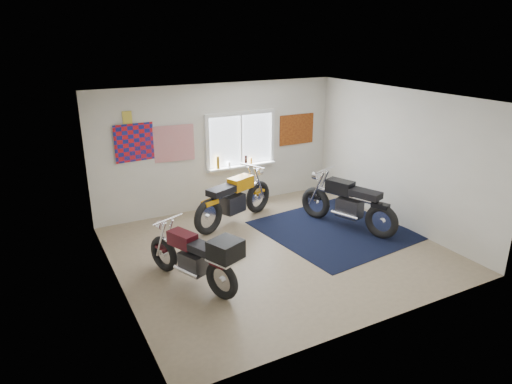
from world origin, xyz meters
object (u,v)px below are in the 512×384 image
black_chrome_bike (348,204)px  maroon_tourer (198,257)px  yellow_triumph (234,200)px  navy_rug (334,230)px

black_chrome_bike → maroon_tourer: 3.50m
yellow_triumph → maroon_tourer: size_ratio=1.12×
navy_rug → black_chrome_bike: bearing=1.5°
yellow_triumph → maroon_tourer: (-1.55, -2.01, 0.02)m
yellow_triumph → black_chrome_bike: black_chrome_bike is taller
navy_rug → black_chrome_bike: black_chrome_bike is taller
navy_rug → maroon_tourer: size_ratio=1.41×
yellow_triumph → black_chrome_bike: 2.26m
maroon_tourer → yellow_triumph: bearing=-60.2°
navy_rug → yellow_triumph: size_ratio=1.25×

